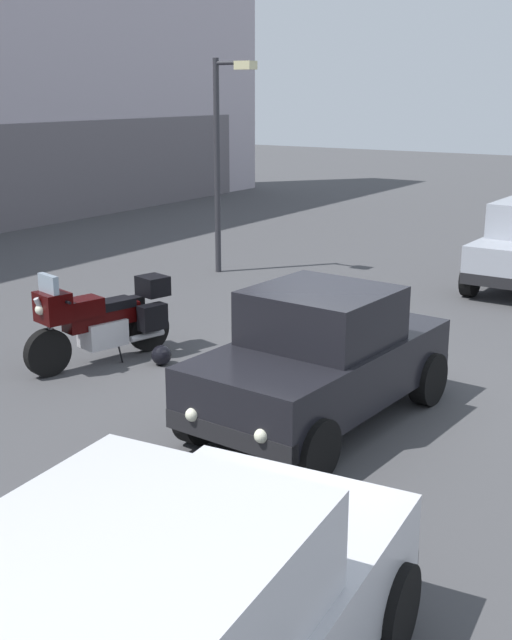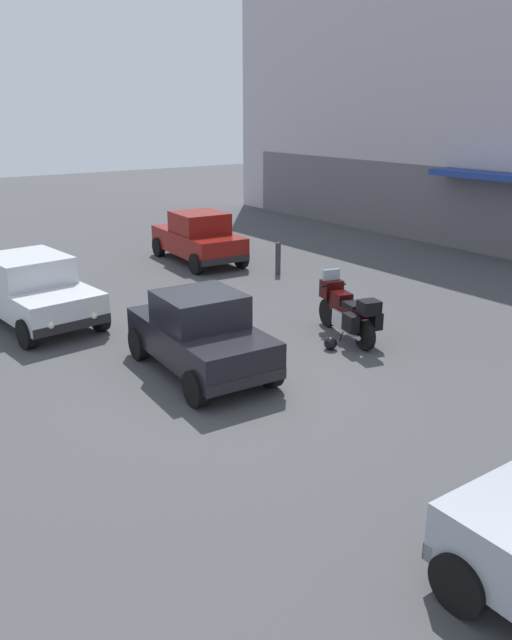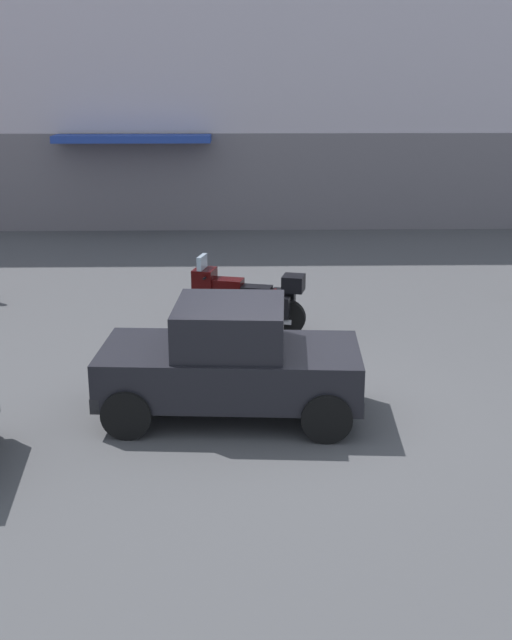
{
  "view_description": "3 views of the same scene",
  "coord_description": "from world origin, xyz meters",
  "px_view_note": "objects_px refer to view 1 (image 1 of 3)",
  "views": [
    {
      "loc": [
        -8.18,
        -4.26,
        3.66
      ],
      "look_at": [
        -0.52,
        0.75,
        1.06
      ],
      "focal_mm": 45.58,
      "sensor_mm": 36.0,
      "label": 1
    },
    {
      "loc": [
        9.0,
        -5.77,
        4.75
      ],
      "look_at": [
        -0.41,
        1.01,
        0.86
      ],
      "focal_mm": 35.31,
      "sensor_mm": 36.0,
      "label": 2
    },
    {
      "loc": [
        -0.45,
        -9.79,
        4.36
      ],
      "look_at": [
        -0.2,
        0.96,
        0.99
      ],
      "focal_mm": 43.62,
      "sensor_mm": 36.0,
      "label": 3
    }
  ],
  "objects_px": {
    "car_compact_side": "(321,358)",
    "streetlamp_curbside": "(223,143)",
    "motorcycle": "(102,319)",
    "helmet": "(161,355)"
  },
  "relations": [
    {
      "from": "motorcycle",
      "to": "car_compact_side",
      "type": "bearing_deg",
      "value": 100.43
    },
    {
      "from": "car_compact_side",
      "to": "streetlamp_curbside",
      "type": "distance_m",
      "value": 8.21
    },
    {
      "from": "motorcycle",
      "to": "streetlamp_curbside",
      "type": "xyz_separation_m",
      "value": [
        5.61,
        1.92,
        2.01
      ]
    },
    {
      "from": "motorcycle",
      "to": "helmet",
      "type": "xyz_separation_m",
      "value": [
        0.33,
        -0.76,
        -0.48
      ]
    },
    {
      "from": "motorcycle",
      "to": "streetlamp_curbside",
      "type": "bearing_deg",
      "value": -146.99
    },
    {
      "from": "motorcycle",
      "to": "helmet",
      "type": "distance_m",
      "value": 0.95
    },
    {
      "from": "helmet",
      "to": "streetlamp_curbside",
      "type": "relative_size",
      "value": 0.07
    },
    {
      "from": "car_compact_side",
      "to": "motorcycle",
      "type": "bearing_deg",
      "value": -90.02
    },
    {
      "from": "motorcycle",
      "to": "helmet",
      "type": "bearing_deg",
      "value": 127.78
    },
    {
      "from": "helmet",
      "to": "car_compact_side",
      "type": "distance_m",
      "value": 2.91
    }
  ]
}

